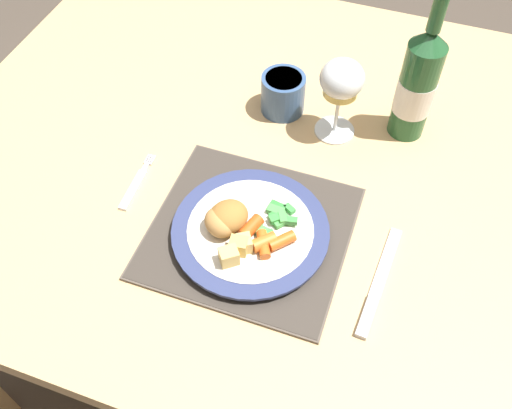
{
  "coord_description": "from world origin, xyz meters",
  "views": [
    {
      "loc": [
        0.19,
        -0.68,
        1.5
      ],
      "look_at": [
        0.01,
        -0.16,
        0.78
      ],
      "focal_mm": 40.0,
      "sensor_mm": 36.0,
      "label": 1
    }
  ],
  "objects_px": {
    "dinner_plate": "(250,232)",
    "wine_glass": "(342,83)",
    "table_knife": "(376,290)",
    "bottle": "(417,84)",
    "fork": "(135,185)",
    "drinking_cup": "(283,93)",
    "dining_table": "(280,183)"
  },
  "relations": [
    {
      "from": "fork",
      "to": "wine_glass",
      "type": "bearing_deg",
      "value": 40.38
    },
    {
      "from": "dining_table",
      "to": "wine_glass",
      "type": "distance_m",
      "value": 0.23
    },
    {
      "from": "table_knife",
      "to": "bottle",
      "type": "relative_size",
      "value": 0.68
    },
    {
      "from": "dining_table",
      "to": "bottle",
      "type": "bearing_deg",
      "value": 34.28
    },
    {
      "from": "table_knife",
      "to": "bottle",
      "type": "height_order",
      "value": "bottle"
    },
    {
      "from": "dining_table",
      "to": "dinner_plate",
      "type": "xyz_separation_m",
      "value": [
        0.01,
        -0.19,
        0.1
      ]
    },
    {
      "from": "table_knife",
      "to": "wine_glass",
      "type": "xyz_separation_m",
      "value": [
        -0.15,
        0.31,
        0.11
      ]
    },
    {
      "from": "dinner_plate",
      "to": "drinking_cup",
      "type": "bearing_deg",
      "value": 98.39
    },
    {
      "from": "table_knife",
      "to": "bottle",
      "type": "bearing_deg",
      "value": 93.63
    },
    {
      "from": "drinking_cup",
      "to": "dining_table",
      "type": "bearing_deg",
      "value": -72.49
    },
    {
      "from": "table_knife",
      "to": "wine_glass",
      "type": "distance_m",
      "value": 0.36
    },
    {
      "from": "dinner_plate",
      "to": "wine_glass",
      "type": "distance_m",
      "value": 0.31
    },
    {
      "from": "dining_table",
      "to": "fork",
      "type": "bearing_deg",
      "value": -143.52
    },
    {
      "from": "dining_table",
      "to": "drinking_cup",
      "type": "relative_size",
      "value": 15.24
    },
    {
      "from": "bottle",
      "to": "drinking_cup",
      "type": "bearing_deg",
      "value": -174.54
    },
    {
      "from": "dining_table",
      "to": "bottle",
      "type": "relative_size",
      "value": 4.22
    },
    {
      "from": "dinner_plate",
      "to": "table_knife",
      "type": "height_order",
      "value": "dinner_plate"
    },
    {
      "from": "bottle",
      "to": "drinking_cup",
      "type": "relative_size",
      "value": 3.61
    },
    {
      "from": "wine_glass",
      "to": "bottle",
      "type": "xyz_separation_m",
      "value": [
        0.12,
        0.05,
        -0.01
      ]
    },
    {
      "from": "dinner_plate",
      "to": "bottle",
      "type": "height_order",
      "value": "bottle"
    },
    {
      "from": "dining_table",
      "to": "fork",
      "type": "distance_m",
      "value": 0.28
    },
    {
      "from": "drinking_cup",
      "to": "wine_glass",
      "type": "bearing_deg",
      "value": -12.88
    },
    {
      "from": "dinner_plate",
      "to": "wine_glass",
      "type": "xyz_separation_m",
      "value": [
        0.07,
        0.28,
        0.1
      ]
    },
    {
      "from": "bottle",
      "to": "fork",
      "type": "bearing_deg",
      "value": -144.56
    },
    {
      "from": "table_knife",
      "to": "wine_glass",
      "type": "relative_size",
      "value": 1.29
    },
    {
      "from": "table_knife",
      "to": "dining_table",
      "type": "bearing_deg",
      "value": 134.97
    },
    {
      "from": "dinner_plate",
      "to": "drinking_cup",
      "type": "relative_size",
      "value": 3.02
    },
    {
      "from": "dining_table",
      "to": "drinking_cup",
      "type": "distance_m",
      "value": 0.17
    },
    {
      "from": "dining_table",
      "to": "drinking_cup",
      "type": "bearing_deg",
      "value": 107.51
    },
    {
      "from": "fork",
      "to": "drinking_cup",
      "type": "bearing_deg",
      "value": 56.64
    },
    {
      "from": "fork",
      "to": "drinking_cup",
      "type": "xyz_separation_m",
      "value": [
        0.18,
        0.27,
        0.04
      ]
    },
    {
      "from": "fork",
      "to": "table_knife",
      "type": "xyz_separation_m",
      "value": [
        0.44,
        -0.06,
        0.0
      ]
    }
  ]
}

